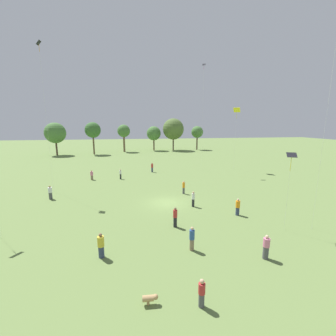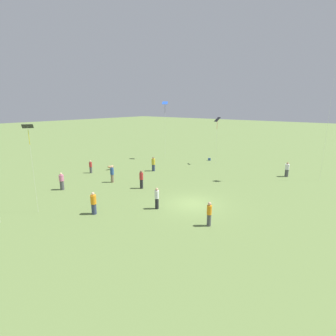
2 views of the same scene
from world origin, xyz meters
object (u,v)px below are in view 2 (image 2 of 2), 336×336
object	(u,v)px
person_0	(209,214)
person_10	(287,170)
person_1	(141,179)
dog_0	(110,167)
person_11	(94,203)
kite_6	(28,130)
person_6	(62,181)
picnic_bag_0	(209,159)
kite_3	(217,121)
person_4	(153,164)
person_2	(157,198)
person_7	(112,174)
kite_2	(165,105)
person_9	(91,167)

from	to	relation	value
person_0	person_10	size ratio (longest dim) A/B	1.02
person_1	dog_0	xyz separation A→B (m)	(-3.15, -8.73, -0.57)
person_11	kite_6	bearing A→B (deg)	169.80
person_6	dog_0	world-z (taller)	person_6
person_6	picnic_bag_0	world-z (taller)	person_6
person_1	kite_3	size ratio (longest dim) A/B	0.28
person_4	kite_3	world-z (taller)	kite_3
person_2	person_11	size ratio (longest dim) A/B	1.01
kite_3	kite_6	xyz separation A→B (m)	(24.37, -2.79, 0.41)
person_10	kite_6	size ratio (longest dim) A/B	0.25
person_7	person_10	world-z (taller)	person_7
person_2	kite_2	size ratio (longest dim) A/B	0.21
person_2	kite_6	world-z (taller)	kite_6
kite_2	dog_0	world-z (taller)	kite_2
person_9	picnic_bag_0	bearing A→B (deg)	132.72
person_4	person_6	xyz separation A→B (m)	(11.48, -2.16, -0.03)
person_6	dog_0	bearing A→B (deg)	-145.81
person_1	person_10	world-z (taller)	person_1
person_2	person_6	distance (m)	10.97
person_0	person_1	distance (m)	10.21
kite_2	person_10	bearing A→B (deg)	16.82
kite_3	dog_0	size ratio (longest dim) A/B	7.89
person_2	person_4	xyz separation A→B (m)	(-9.28, -8.59, -0.01)
person_7	person_11	bearing A→B (deg)	-77.90
person_9	dog_0	size ratio (longest dim) A/B	1.90
person_4	person_7	distance (m)	6.63
person_0	person_10	distance (m)	17.22
person_0	kite_2	distance (m)	24.99
picnic_bag_0	kite_2	bearing A→B (deg)	-63.53
kite_2	person_11	bearing A→B (deg)	-51.15
person_4	person_1	bearing A→B (deg)	90.57
person_1	person_4	bearing A→B (deg)	-156.83
kite_6	person_11	bearing A→B (deg)	-163.33
person_2	kite_2	distance (m)	21.79
person_6	kite_3	world-z (taller)	kite_3
person_11	picnic_bag_0	bearing A→B (deg)	53.64
person_10	dog_0	size ratio (longest dim) A/B	2.09
person_1	person_6	world-z (taller)	person_1
person_6	person_7	distance (m)	5.23
person_2	person_9	bearing A→B (deg)	-150.70
person_0	kite_3	distance (m)	20.90
person_2	picnic_bag_0	xyz separation A→B (m)	(-19.46, -6.15, -0.73)
person_11	kite_2	world-z (taller)	kite_2
kite_6	picnic_bag_0	world-z (taller)	kite_6
kite_2	kite_3	distance (m)	8.53
person_1	person_7	size ratio (longest dim) A/B	1.02
person_9	picnic_bag_0	xyz separation A→B (m)	(-15.84, 7.93, -0.61)
person_9	kite_3	world-z (taller)	kite_3
person_6	kite_3	xyz separation A→B (m)	(-20.13, 6.48, 5.27)
dog_0	person_2	bearing A→B (deg)	158.02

